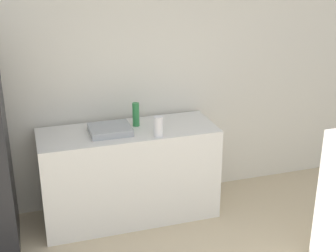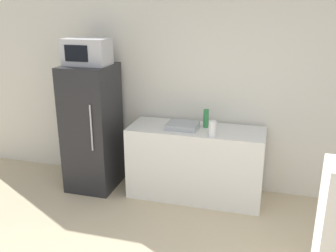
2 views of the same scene
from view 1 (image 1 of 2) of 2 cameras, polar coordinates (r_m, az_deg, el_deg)
name	(u,v)px [view 1 (image 1 of 2)]	position (r m, az deg, el deg)	size (l,w,h in m)	color
wall_back	(139,74)	(4.52, -3.51, 6.33)	(8.00, 0.06, 2.60)	silver
counter	(129,174)	(4.44, -4.74, -5.81)	(1.62, 0.60, 0.89)	silver
sink_basin	(110,130)	(4.20, -7.07, -0.44)	(0.37, 0.32, 0.06)	#9EA3A8
bottle_tall	(136,115)	(4.32, -3.94, 1.41)	(0.06, 0.06, 0.22)	#2D7F42
bottle_short	(158,126)	(4.08, -1.18, -0.04)	(0.08, 0.08, 0.18)	silver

